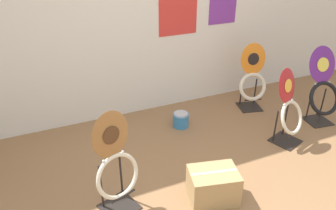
{
  "coord_description": "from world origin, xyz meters",
  "views": [
    {
      "loc": [
        -1.18,
        -1.48,
        2.07
      ],
      "look_at": [
        -0.04,
        1.12,
        0.55
      ],
      "focal_mm": 35.0,
      "sensor_mm": 36.0,
      "label": 1
    }
  ],
  "objects_px": {
    "toilet_seat_display_crimson_swirl": "(289,109)",
    "storage_box": "(213,186)",
    "toilet_seat_display_orange_sun": "(252,82)",
    "paint_can": "(181,119)",
    "toilet_seat_display_purple_note": "(323,90)",
    "toilet_seat_display_woodgrain": "(116,168)"
  },
  "relations": [
    {
      "from": "toilet_seat_display_crimson_swirl",
      "to": "storage_box",
      "type": "xyz_separation_m",
      "value": [
        -1.19,
        -0.46,
        -0.25
      ]
    },
    {
      "from": "paint_can",
      "to": "storage_box",
      "type": "height_order",
      "value": "storage_box"
    },
    {
      "from": "paint_can",
      "to": "toilet_seat_display_orange_sun",
      "type": "bearing_deg",
      "value": 3.45
    },
    {
      "from": "toilet_seat_display_crimson_swirl",
      "to": "paint_can",
      "type": "relative_size",
      "value": 4.33
    },
    {
      "from": "toilet_seat_display_orange_sun",
      "to": "toilet_seat_display_woodgrain",
      "type": "relative_size",
      "value": 0.93
    },
    {
      "from": "toilet_seat_display_woodgrain",
      "to": "storage_box",
      "type": "relative_size",
      "value": 1.96
    },
    {
      "from": "toilet_seat_display_crimson_swirl",
      "to": "storage_box",
      "type": "height_order",
      "value": "toilet_seat_display_crimson_swirl"
    },
    {
      "from": "paint_can",
      "to": "storage_box",
      "type": "xyz_separation_m",
      "value": [
        -0.27,
        -1.19,
        0.05
      ]
    },
    {
      "from": "toilet_seat_display_crimson_swirl",
      "to": "toilet_seat_display_purple_note",
      "type": "distance_m",
      "value": 0.7
    },
    {
      "from": "toilet_seat_display_crimson_swirl",
      "to": "toilet_seat_display_woodgrain",
      "type": "distance_m",
      "value": 1.97
    },
    {
      "from": "toilet_seat_display_purple_note",
      "to": "paint_can",
      "type": "xyz_separation_m",
      "value": [
        -1.59,
        0.55,
        -0.32
      ]
    },
    {
      "from": "toilet_seat_display_woodgrain",
      "to": "storage_box",
      "type": "xyz_separation_m",
      "value": [
        0.77,
        -0.22,
        -0.28
      ]
    },
    {
      "from": "toilet_seat_display_orange_sun",
      "to": "paint_can",
      "type": "distance_m",
      "value": 1.07
    },
    {
      "from": "toilet_seat_display_woodgrain",
      "to": "storage_box",
      "type": "height_order",
      "value": "toilet_seat_display_woodgrain"
    },
    {
      "from": "toilet_seat_display_orange_sun",
      "to": "storage_box",
      "type": "distance_m",
      "value": 1.82
    },
    {
      "from": "toilet_seat_display_woodgrain",
      "to": "toilet_seat_display_crimson_swirl",
      "type": "bearing_deg",
      "value": 6.8
    },
    {
      "from": "toilet_seat_display_orange_sun",
      "to": "paint_can",
      "type": "bearing_deg",
      "value": -176.55
    },
    {
      "from": "toilet_seat_display_crimson_swirl",
      "to": "storage_box",
      "type": "relative_size",
      "value": 1.77
    },
    {
      "from": "toilet_seat_display_orange_sun",
      "to": "toilet_seat_display_woodgrain",
      "type": "height_order",
      "value": "toilet_seat_display_woodgrain"
    },
    {
      "from": "toilet_seat_display_orange_sun",
      "to": "toilet_seat_display_purple_note",
      "type": "relative_size",
      "value": 0.94
    },
    {
      "from": "toilet_seat_display_crimson_swirl",
      "to": "toilet_seat_display_woodgrain",
      "type": "xyz_separation_m",
      "value": [
        -1.96,
        -0.23,
        0.03
      ]
    },
    {
      "from": "toilet_seat_display_orange_sun",
      "to": "toilet_seat_display_purple_note",
      "type": "bearing_deg",
      "value": -48.08
    }
  ]
}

